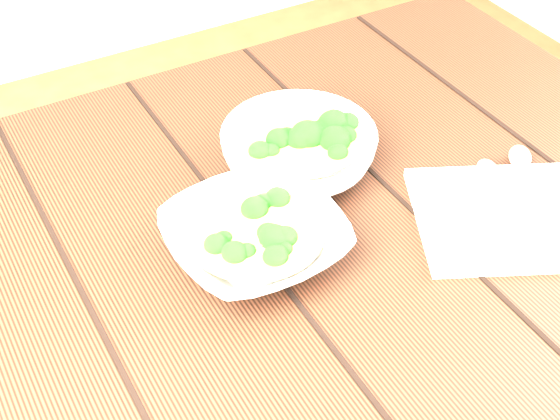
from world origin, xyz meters
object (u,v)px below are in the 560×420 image
at_px(soup_bowl_back, 299,150).
at_px(trivet, 260,222).
at_px(table, 266,302).
at_px(soup_bowl_front, 255,238).
at_px(napkin, 509,217).

height_order(soup_bowl_back, trivet, soup_bowl_back).
bearing_deg(table, soup_bowl_front, -137.81).
xyz_separation_m(table, napkin, (0.27, -0.12, 0.13)).
distance_m(soup_bowl_front, napkin, 0.31).
height_order(trivet, napkin, trivet).
height_order(soup_bowl_front, trivet, soup_bowl_front).
height_order(table, napkin, napkin).
xyz_separation_m(soup_bowl_front, soup_bowl_back, (0.12, 0.11, 0.01)).
distance_m(table, napkin, 0.32).
bearing_deg(soup_bowl_front, soup_bowl_back, 41.65).
bearing_deg(soup_bowl_back, soup_bowl_front, -138.35).
relative_size(soup_bowl_front, napkin, 0.92).
relative_size(table, napkin, 5.33).
height_order(soup_bowl_back, napkin, soup_bowl_back).
distance_m(soup_bowl_front, soup_bowl_back, 0.16).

